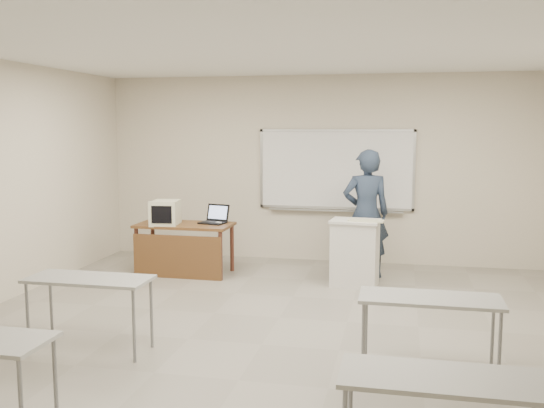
% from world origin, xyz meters
% --- Properties ---
extents(floor, '(7.00, 8.00, 0.01)m').
position_xyz_m(floor, '(0.00, 0.00, -0.01)').
color(floor, gray).
rests_on(floor, ground).
extents(whiteboard, '(2.48, 0.10, 1.31)m').
position_xyz_m(whiteboard, '(0.30, 3.97, 1.48)').
color(whiteboard, white).
rests_on(whiteboard, floor).
extents(student_desks, '(4.40, 2.20, 0.73)m').
position_xyz_m(student_desks, '(-0.00, -1.35, 0.67)').
color(student_desks, gray).
rests_on(student_desks, floor).
extents(instructor_desk, '(1.41, 0.70, 0.75)m').
position_xyz_m(instructor_desk, '(-1.80, 2.57, 0.54)').
color(instructor_desk, brown).
rests_on(instructor_desk, floor).
extents(podium, '(0.66, 0.48, 0.92)m').
position_xyz_m(podium, '(0.73, 2.50, 0.46)').
color(podium, white).
rests_on(podium, floor).
extents(crt_monitor, '(0.39, 0.44, 0.37)m').
position_xyz_m(crt_monitor, '(-2.05, 2.56, 0.93)').
color(crt_monitor, beige).
rests_on(crt_monitor, instructor_desk).
extents(laptop, '(0.37, 0.34, 0.27)m').
position_xyz_m(laptop, '(-1.40, 2.84, 0.81)').
color(laptop, black).
rests_on(laptop, instructor_desk).
extents(mouse, '(0.11, 0.08, 0.04)m').
position_xyz_m(mouse, '(-1.29, 2.74, 0.77)').
color(mouse, '#9C9EA2').
rests_on(mouse, instructor_desk).
extents(keyboard, '(0.49, 0.22, 0.03)m').
position_xyz_m(keyboard, '(0.88, 2.38, 0.93)').
color(keyboard, beige).
rests_on(keyboard, podium).
extents(presenter, '(0.77, 0.60, 1.86)m').
position_xyz_m(presenter, '(0.84, 3.04, 0.93)').
color(presenter, black).
rests_on(presenter, floor).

